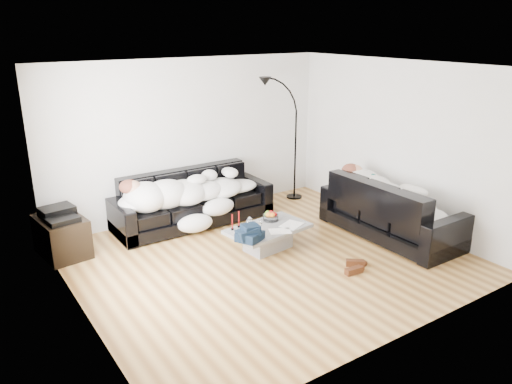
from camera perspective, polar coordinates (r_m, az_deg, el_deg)
ground at (r=6.98m, az=1.39°, el=-7.68°), size 5.00×5.00×0.00m
wall_back at (r=8.39m, az=-7.49°, el=6.13°), size 5.00×0.02×2.60m
wall_left at (r=5.52m, az=-20.24°, el=-1.50°), size 0.02×4.50×2.60m
wall_right at (r=8.17m, az=16.01°, el=5.22°), size 0.02×4.50×2.60m
ceiling at (r=6.28m, az=1.57°, el=14.13°), size 5.00×5.00×0.00m
sofa_back at (r=8.12m, az=-7.22°, el=-0.75°), size 2.57×0.89×0.84m
sofa_right at (r=7.84m, az=15.17°, el=-1.79°), size 0.94×2.19×0.89m
sleeper_back at (r=8.00m, az=-7.12°, el=0.62°), size 2.18×0.75×0.44m
sleeper_right at (r=7.78m, az=15.29°, el=-0.36°), size 0.79×1.88×0.46m
teal_cushion at (r=8.15m, az=11.50°, el=1.31°), size 0.42×0.38×0.20m
coffee_table at (r=7.21m, az=1.39°, el=-5.28°), size 1.25×0.83×0.34m
fruit_bowl at (r=7.36m, az=1.69°, el=-2.73°), size 0.26×0.26×0.14m
wine_glass_a at (r=7.11m, az=-0.72°, el=-3.46°), size 0.08×0.08×0.15m
wine_glass_b at (r=6.97m, az=-0.86°, el=-3.83°), size 0.09×0.09×0.17m
wine_glass_c at (r=6.99m, az=0.61°, el=-3.81°), size 0.08×0.08×0.17m
candle_left at (r=7.01m, az=-2.72°, el=-3.49°), size 0.05×0.05×0.23m
candle_right at (r=7.10m, az=-1.96°, el=-3.14°), size 0.05×0.05×0.24m
newspaper_a at (r=7.22m, az=4.09°, el=-3.75°), size 0.40×0.36×0.01m
newspaper_b at (r=7.00m, az=2.75°, el=-4.47°), size 0.36×0.32×0.01m
navy_jacket at (r=6.64m, az=-0.71°, el=-4.21°), size 0.43×0.39×0.19m
shoes at (r=6.79m, az=11.20°, el=-8.37°), size 0.49×0.41×0.10m
av_cabinet at (r=7.51m, az=-21.31°, el=-4.74°), size 0.65×0.87×0.56m
stereo at (r=7.38m, az=-21.62°, el=-2.29°), size 0.48×0.40×0.13m
floor_lamp at (r=9.14m, az=4.53°, el=5.31°), size 0.75×0.35×1.99m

